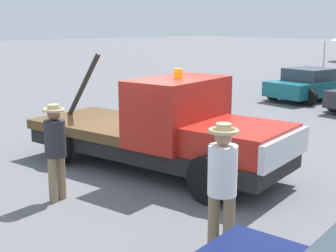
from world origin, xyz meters
TOP-DOWN VIEW (x-y plane):
  - ground_plane at (0.00, 0.00)m, footprint 160.00×160.00m
  - tow_truck at (0.36, 0.08)m, footprint 6.44×3.40m
  - person_near_truck at (3.71, -1.74)m, footprint 0.42×0.42m
  - person_at_hood at (0.38, -2.53)m, footprint 0.39×0.39m
  - parked_car_teal at (-3.24, 11.10)m, footprint 2.58×4.31m

SIDE VIEW (x-z plane):
  - ground_plane at x=0.00m, z-range 0.00..0.00m
  - parked_car_teal at x=-3.24m, z-range -0.02..1.32m
  - tow_truck at x=0.36m, z-range -0.35..2.16m
  - person_at_hood at x=0.38m, z-range 0.16..1.93m
  - person_near_truck at x=3.71m, z-range 0.17..2.04m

